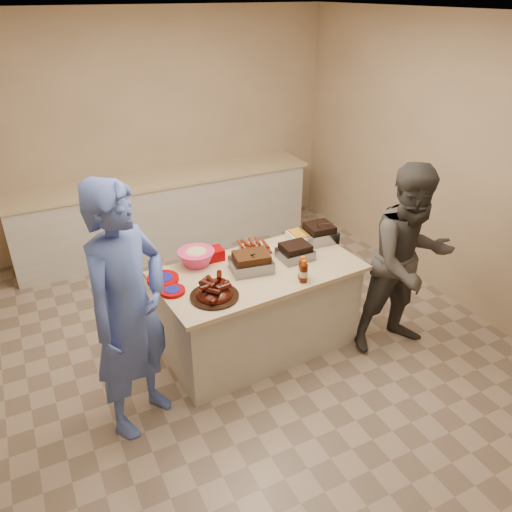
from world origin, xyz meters
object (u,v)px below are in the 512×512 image
roasting_pan (319,240)px  bbq_bottle_b (302,278)px  rib_platter (215,297)px  bbq_bottle_a (303,282)px  guest_blue (144,415)px  coleslaw_bowl (197,264)px  island (258,346)px  mustard_bottle (232,266)px  guest_gray (395,341)px  plastic_cup (158,274)px

roasting_pan → bbq_bottle_b: size_ratio=1.40×
rib_platter → bbq_bottle_a: (0.71, -0.11, 0.00)m
guest_blue → bbq_bottle_a: bearing=-33.8°
coleslaw_bowl → bbq_bottle_a: (0.65, -0.64, 0.00)m
island → mustard_bottle: (-0.17, 0.16, 0.80)m
island → rib_platter: 0.96m
roasting_pan → guest_blue: bearing=-159.3°
coleslaw_bowl → bbq_bottle_b: (0.67, -0.59, 0.00)m
coleslaw_bowl → bbq_bottle_b: size_ratio=1.60×
rib_platter → guest_blue: 1.04m
mustard_bottle → guest_gray: mustard_bottle is taller
rib_platter → mustard_bottle: rib_platter is taller
plastic_cup → mustard_bottle: bearing=-13.3°
rib_platter → guest_gray: 1.84m
bbq_bottle_a → guest_blue: bearing=-179.3°
rib_platter → plastic_cup: (-0.28, 0.53, 0.00)m
rib_platter → plastic_cup: rib_platter is taller
rib_platter → mustard_bottle: (0.31, 0.38, 0.00)m
bbq_bottle_a → bbq_bottle_b: bbq_bottle_b is taller
guest_blue → plastic_cup: bearing=25.2°
rib_platter → mustard_bottle: size_ratio=3.10×
mustard_bottle → bbq_bottle_a: bearing=-50.9°
roasting_pan → bbq_bottle_a: bbq_bottle_a is taller
guest_blue → guest_gray: guest_gray is taller
guest_gray → roasting_pan: bearing=126.4°
mustard_bottle → rib_platter: bearing=-129.3°
island → bbq_bottle_b: size_ratio=8.66×
mustard_bottle → guest_gray: bearing=-26.6°
bbq_bottle_a → guest_gray: size_ratio=0.11×
plastic_cup → guest_blue: (-0.38, -0.65, -0.80)m
bbq_bottle_a → bbq_bottle_b: 0.05m
bbq_bottle_a → guest_blue: 1.59m
island → roasting_pan: (0.74, 0.23, 0.80)m
guest_gray → mustard_bottle: bearing=160.4°
bbq_bottle_a → plastic_cup: size_ratio=2.05×
plastic_cup → guest_gray: (1.92, -0.80, -0.80)m
bbq_bottle_b → guest_blue: (-1.39, -0.06, -0.80)m
plastic_cup → island: bearing=-21.0°
island → guest_gray: island is taller
mustard_bottle → roasting_pan: bearing=4.5°
island → mustard_bottle: size_ratio=14.08×
rib_platter → guest_blue: size_ratio=0.20×
roasting_pan → guest_gray: bearing=-56.9°
bbq_bottle_b → guest_gray: size_ratio=0.12×
rib_platter → roasting_pan: size_ratio=1.36×
island → bbq_bottle_b: bbq_bottle_b is taller
rib_platter → roasting_pan: (1.22, 0.46, 0.00)m
rib_platter → coleslaw_bowl: coleslaw_bowl is taller
plastic_cup → bbq_bottle_b: bearing=-29.9°
island → guest_blue: island is taller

